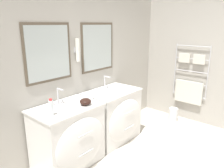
# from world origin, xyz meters

# --- Properties ---
(wall_back) EXTENTS (5.80, 0.14, 2.60)m
(wall_back) POSITION_xyz_m (0.00, 2.13, 1.31)
(wall_back) COLOR #B2ADA3
(wall_back) RESTS_ON ground_plane
(wall_right) EXTENTS (0.13, 4.15, 2.60)m
(wall_right) POSITION_xyz_m (2.13, 0.95, 1.29)
(wall_right) COLOR #B2ADA3
(wall_right) RESTS_ON ground_plane
(vanity_left) EXTENTS (0.91, 0.67, 0.85)m
(vanity_left) POSITION_xyz_m (-0.46, 1.75, 0.43)
(vanity_left) COLOR white
(vanity_left) RESTS_ON ground_plane
(vanity_right) EXTENTS (0.91, 0.67, 0.85)m
(vanity_right) POSITION_xyz_m (0.48, 1.75, 0.43)
(vanity_right) COLOR white
(vanity_right) RESTS_ON ground_plane
(faucet_left) EXTENTS (0.17, 0.14, 0.23)m
(faucet_left) POSITION_xyz_m (-0.46, 1.93, 0.97)
(faucet_left) COLOR silver
(faucet_left) RESTS_ON vanity_left
(faucet_right) EXTENTS (0.17, 0.14, 0.23)m
(faucet_right) POSITION_xyz_m (0.48, 1.93, 0.97)
(faucet_right) COLOR silver
(faucet_right) RESTS_ON vanity_right
(toiletry_bottle) EXTENTS (0.06, 0.06, 0.21)m
(toiletry_bottle) POSITION_xyz_m (-0.75, 1.69, 0.95)
(toiletry_bottle) COLOR silver
(toiletry_bottle) RESTS_ON vanity_left
(amenity_bowl) EXTENTS (0.16, 0.16, 0.09)m
(amenity_bowl) POSITION_xyz_m (-0.24, 1.64, 0.90)
(amenity_bowl) COLOR black
(amenity_bowl) RESTS_ON vanity_left
(soap_dish) EXTENTS (0.09, 0.06, 0.04)m
(soap_dish) POSITION_xyz_m (0.31, 1.62, 0.87)
(soap_dish) COLOR white
(soap_dish) RESTS_ON vanity_right
(waste_bin) EXTENTS (0.18, 0.18, 0.26)m
(waste_bin) POSITION_xyz_m (1.83, 1.30, 0.14)
(waste_bin) COLOR silver
(waste_bin) RESTS_ON ground_plane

